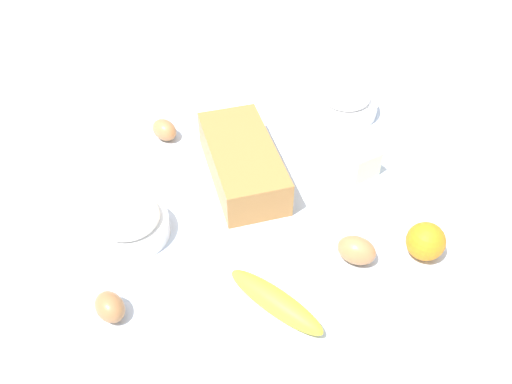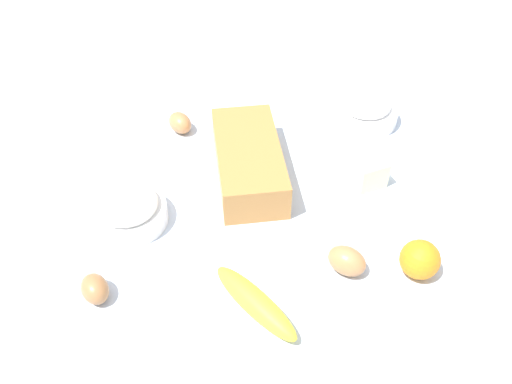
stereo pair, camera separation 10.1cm
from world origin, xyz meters
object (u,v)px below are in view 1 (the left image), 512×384
loaf_pan (242,161)px  flour_bowl (130,223)px  banana (275,301)px  egg_loose (357,250)px  sugar_bowl (345,102)px  butter_block (356,158)px  orange_fruit (426,241)px  egg_near_butter (164,130)px  egg_beside_bowl (110,307)px

loaf_pan → flour_bowl: size_ratio=1.96×
banana → egg_loose: egg_loose is taller
loaf_pan → egg_loose: size_ratio=4.06×
loaf_pan → sugar_bowl: loaf_pan is taller
butter_block → loaf_pan: bearing=-97.7°
banana → orange_fruit: bearing=99.8°
sugar_bowl → banana: (0.50, -0.31, -0.01)m
loaf_pan → egg_loose: (0.27, 0.15, -0.02)m
egg_near_butter → egg_loose: size_ratio=0.92×
egg_near_butter → egg_loose: (0.44, 0.30, 0.00)m
flour_bowl → egg_near_butter: bearing=161.5°
butter_block → sugar_bowl: bearing=165.6°
flour_bowl → sugar_bowl: size_ratio=0.93×
flour_bowl → egg_beside_bowl: (0.17, -0.04, -0.01)m
sugar_bowl → loaf_pan: bearing=-59.9°
sugar_bowl → orange_fruit: orange_fruit is taller
orange_fruit → egg_beside_bowl: 0.56m
butter_block → egg_near_butter: size_ratio=1.39×
egg_beside_bowl → butter_block: bearing=115.7°
flour_bowl → egg_beside_bowl: flour_bowl is taller
butter_block → egg_beside_bowl: size_ratio=1.48×
butter_block → egg_loose: 0.25m
sugar_bowl → orange_fruit: 0.45m
sugar_bowl → egg_near_butter: size_ratio=2.40×
sugar_bowl → banana: 0.59m
loaf_pan → sugar_bowl: bearing=117.7°
flour_bowl → egg_beside_bowl: 0.18m
egg_beside_bowl → egg_near_butter: bearing=163.1°
loaf_pan → orange_fruit: size_ratio=4.05×
flour_bowl → butter_block: (-0.08, 0.48, -0.00)m
sugar_bowl → butter_block: (0.20, -0.05, 0.00)m
orange_fruit → egg_loose: 0.13m
banana → egg_near_butter: (-0.50, -0.13, 0.00)m
flour_bowl → orange_fruit: bearing=71.5°
butter_block → flour_bowl: bearing=-80.6°
sugar_bowl → butter_block: sugar_bowl is taller
sugar_bowl → egg_beside_bowl: bearing=-51.8°
flour_bowl → loaf_pan: bearing=115.0°
flour_bowl → orange_fruit: size_ratio=2.07×
loaf_pan → egg_near_butter: (-0.17, -0.15, -0.02)m
banana → butter_block: size_ratio=2.11×
flour_bowl → orange_fruit: orange_fruit is taller
egg_loose → flour_bowl: bearing=-111.7°
banana → egg_near_butter: size_ratio=2.93×
flour_bowl → sugar_bowl: bearing=117.9°
orange_fruit → butter_block: bearing=-172.1°
egg_loose → orange_fruit: bearing=82.4°
butter_block → egg_near_butter: (-0.20, -0.39, -0.01)m
orange_fruit → egg_beside_bowl: (-0.00, -0.56, -0.01)m
sugar_bowl → egg_loose: size_ratio=2.22×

